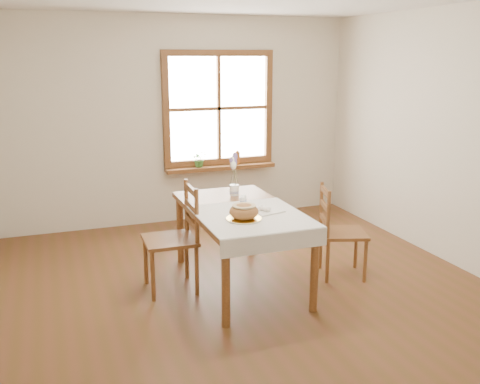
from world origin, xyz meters
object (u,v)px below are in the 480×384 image
object	(u,v)px
chair_left	(170,238)
flower_vase	(234,191)
dining_table	(240,217)
chair_right	(343,232)
bread_plate	(244,219)

from	to	relation	value
chair_left	flower_vase	xyz separation A→B (m)	(0.74, 0.32, 0.31)
dining_table	flower_vase	world-z (taller)	flower_vase
chair_left	chair_right	size ratio (longest dim) A/B	1.10
flower_vase	chair_right	bearing A→B (deg)	-32.11
chair_right	flower_vase	distance (m)	1.14
dining_table	bread_plate	bearing A→B (deg)	-105.44
bread_plate	chair_left	bearing A→B (deg)	136.94
bread_plate	flower_vase	world-z (taller)	flower_vase
dining_table	chair_left	distance (m)	0.67
chair_left	chair_right	xyz separation A→B (m)	(1.65, -0.26, -0.04)
chair_left	flower_vase	size ratio (longest dim) A/B	9.50
chair_left	bread_plate	xyz separation A→B (m)	(0.53, -0.50, 0.27)
chair_left	chair_right	bearing A→B (deg)	82.55
dining_table	chair_right	size ratio (longest dim) A/B	1.78
chair_left	chair_right	distance (m)	1.67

